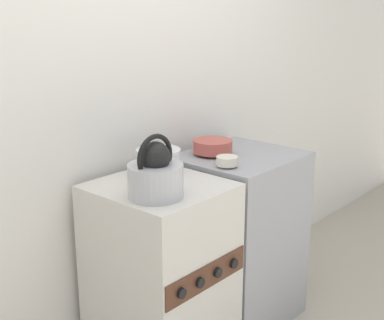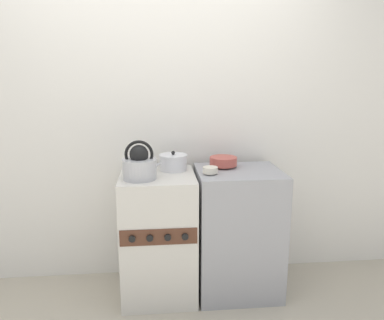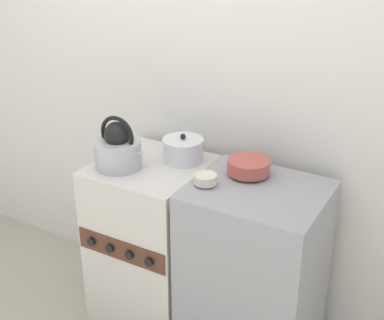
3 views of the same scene
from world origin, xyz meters
name	(u,v)px [view 3 (image 3 of 3)]	position (x,y,z in m)	size (l,w,h in m)	color
wall_back	(185,81)	(0.00, 0.62, 1.25)	(7.00, 0.06, 2.50)	silver
stove	(153,242)	(0.00, 0.27, 0.46)	(0.53, 0.57, 0.91)	beige
counter	(253,275)	(0.58, 0.27, 0.47)	(0.60, 0.53, 0.93)	#99999E
kettle	(118,149)	(-0.12, 0.17, 1.01)	(0.28, 0.23, 0.26)	#B2B2B7
cooking_pot	(183,150)	(0.12, 0.39, 0.97)	(0.21, 0.21, 0.14)	silver
enamel_bowl	(249,166)	(0.49, 0.37, 0.97)	(0.20, 0.20, 0.08)	#B75147
small_ceramic_bowl	(206,179)	(0.36, 0.18, 0.96)	(0.10, 0.10, 0.05)	beige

